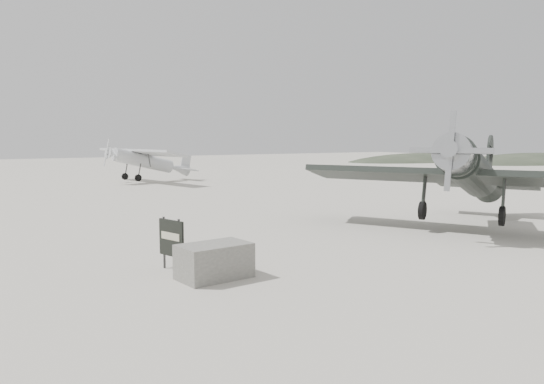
% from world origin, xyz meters
% --- Properties ---
extents(ground, '(160.00, 160.00, 0.00)m').
position_xyz_m(ground, '(0.00, 0.00, 0.00)').
color(ground, '#9F9B8D').
rests_on(ground, ground).
extents(hill_east_north, '(36.00, 18.00, 6.00)m').
position_xyz_m(hill_east_north, '(60.00, 28.00, 0.00)').
color(hill_east_north, '#2D3527').
rests_on(hill_east_north, ground).
extents(hill_northeast, '(32.00, 16.00, 5.20)m').
position_xyz_m(hill_northeast, '(50.00, 40.00, 0.00)').
color(hill_northeast, '#2D3527').
rests_on(hill_northeast, ground).
extents(lowwing_monoplane, '(9.56, 11.91, 3.99)m').
position_xyz_m(lowwing_monoplane, '(5.32, -2.49, 2.11)').
color(lowwing_monoplane, black).
rests_on(lowwing_monoplane, ground).
extents(highwing_monoplane, '(7.54, 10.56, 2.98)m').
position_xyz_m(highwing_monoplane, '(1.81, 24.77, 1.87)').
color(highwing_monoplane, '#ADAFB3').
rests_on(highwing_monoplane, ground).
extents(equipment_block, '(1.83, 1.24, 0.87)m').
position_xyz_m(equipment_block, '(-6.54, -3.92, 0.44)').
color(equipment_block, '#5F5E58').
rests_on(equipment_block, ground).
extents(sign_board, '(0.32, 0.95, 1.40)m').
position_xyz_m(sign_board, '(-7.12, -2.58, 0.84)').
color(sign_board, '#333333').
rests_on(sign_board, ground).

